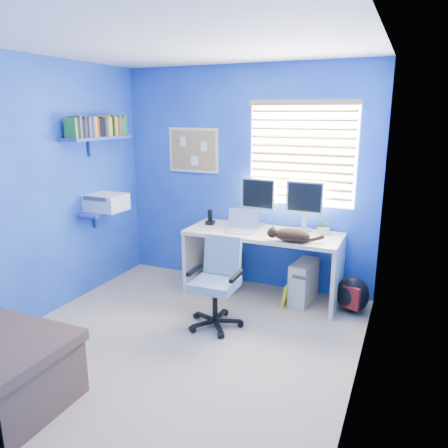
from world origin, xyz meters
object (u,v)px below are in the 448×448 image
at_px(cat, 292,235).
at_px(tower_pc, 304,282).
at_px(desk, 262,265).
at_px(laptop, 241,222).
at_px(office_chair, 217,293).

xyz_separation_m(cat, tower_pc, (0.08, 0.27, -0.58)).
relative_size(desk, tower_pc, 3.69).
relative_size(laptop, tower_pc, 0.73).
bearing_deg(office_chair, cat, 45.76).
bearing_deg(laptop, cat, -20.08).
xyz_separation_m(laptop, office_chair, (0.04, -0.70, -0.53)).
xyz_separation_m(tower_pc, office_chair, (-0.64, -0.84, 0.09)).
xyz_separation_m(cat, office_chair, (-0.56, -0.57, -0.49)).
bearing_deg(tower_pc, laptop, -161.80).
xyz_separation_m(desk, cat, (0.37, -0.23, 0.44)).
height_order(cat, office_chair, cat).
bearing_deg(tower_pc, cat, -100.08).
bearing_deg(desk, office_chair, -103.03).
bearing_deg(desk, tower_pc, 5.20).
distance_m(desk, office_chair, 0.82).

